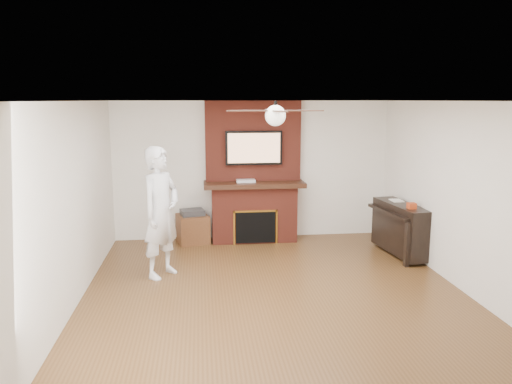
{
  "coord_description": "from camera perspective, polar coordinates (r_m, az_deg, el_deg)",
  "views": [
    {
      "loc": [
        -0.94,
        -6.21,
        2.52
      ],
      "look_at": [
        -0.14,
        0.9,
        1.19
      ],
      "focal_mm": 35.0,
      "sensor_mm": 36.0,
      "label": 1
    }
  ],
  "objects": [
    {
      "name": "candle_orange",
      "position": [
        8.96,
        -0.47,
        -5.37
      ],
      "size": [
        0.07,
        0.07,
        0.13
      ],
      "primitive_type": "cylinder",
      "color": "red",
      "rests_on": "ground"
    },
    {
      "name": "candle_cream",
      "position": [
        8.98,
        0.4,
        -5.44
      ],
      "size": [
        0.08,
        0.08,
        0.1
      ],
      "primitive_type": "cylinder",
      "color": "beige",
      "rests_on": "ground"
    },
    {
      "name": "person",
      "position": [
        7.22,
        -10.81,
        -2.3
      ],
      "size": [
        0.78,
        0.83,
        1.88
      ],
      "primitive_type": "imported",
      "rotation": [
        0.0,
        0.0,
        0.95
      ],
      "color": "silver",
      "rests_on": "ground"
    },
    {
      "name": "candle_blue",
      "position": [
        8.98,
        1.18,
        -5.46
      ],
      "size": [
        0.06,
        0.06,
        0.09
      ],
      "primitive_type": "cylinder",
      "color": "#2C5A86",
      "rests_on": "ground"
    },
    {
      "name": "cable_box",
      "position": [
        8.81,
        -1.19,
        1.29
      ],
      "size": [
        0.33,
        0.2,
        0.05
      ],
      "primitive_type": "cube",
      "rotation": [
        0.0,
        0.0,
        0.03
      ],
      "color": "silver",
      "rests_on": "fireplace"
    },
    {
      "name": "tv",
      "position": [
        8.8,
        -0.25,
        5.07
      ],
      "size": [
        1.0,
        0.08,
        0.6
      ],
      "color": "black",
      "rests_on": "fireplace"
    },
    {
      "name": "piano",
      "position": [
        8.5,
        16.21,
        -3.94
      ],
      "size": [
        0.64,
        1.34,
        0.94
      ],
      "rotation": [
        0.0,
        0.0,
        0.13
      ],
      "color": "black",
      "rests_on": "ground"
    },
    {
      "name": "candle_green",
      "position": [
        8.96,
        -0.08,
        -5.54
      ],
      "size": [
        0.07,
        0.07,
        0.08
      ],
      "primitive_type": "cylinder",
      "color": "#338136",
      "rests_on": "ground"
    },
    {
      "name": "room_shell",
      "position": [
        6.41,
        2.17,
        -0.89
      ],
      "size": [
        5.36,
        5.86,
        2.86
      ],
      "color": "#4D3016",
      "rests_on": "ground"
    },
    {
      "name": "side_table",
      "position": [
        8.98,
        -7.24,
        -4.02
      ],
      "size": [
        0.63,
        0.63,
        0.6
      ],
      "rotation": [
        0.0,
        0.0,
        0.24
      ],
      "color": "#532D17",
      "rests_on": "ground"
    },
    {
      "name": "ceiling_fan",
      "position": [
        6.28,
        2.23,
        8.83
      ],
      "size": [
        1.21,
        1.21,
        0.31
      ],
      "color": "black",
      "rests_on": "room_shell"
    },
    {
      "name": "fireplace",
      "position": [
        8.94,
        -0.28,
        0.72
      ],
      "size": [
        1.78,
        0.64,
        2.5
      ],
      "color": "maroon",
      "rests_on": "ground"
    }
  ]
}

